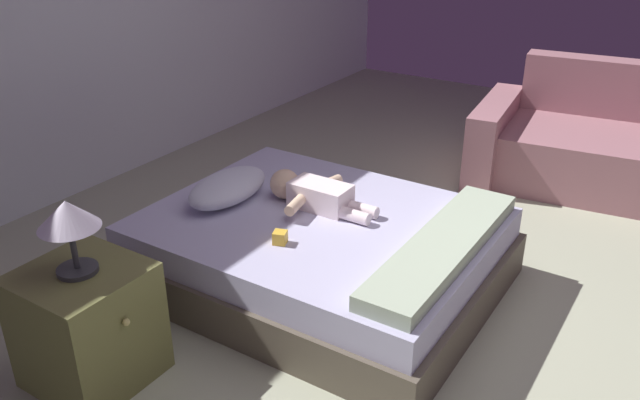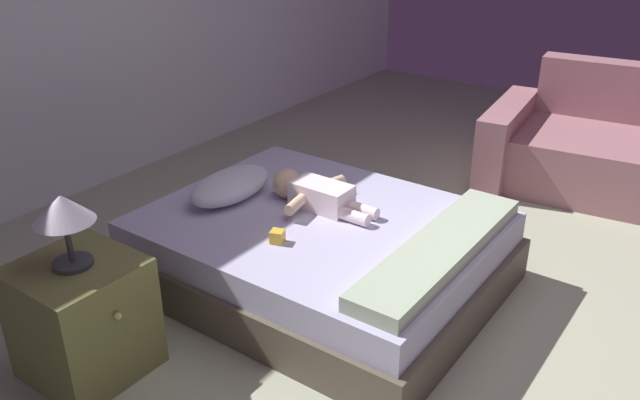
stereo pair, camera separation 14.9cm
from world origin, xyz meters
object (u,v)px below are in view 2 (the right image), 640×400
object	(u,v)px
baby	(314,193)
toothbrush	(322,182)
bed	(320,251)
couch	(639,156)
toy_block	(277,236)
lamp	(63,213)
nightstand	(83,318)
pillow	(231,185)

from	to	relation	value
baby	toothbrush	size ratio (longest dim) A/B	3.94
bed	couch	xyz separation A→B (m)	(2.16, -1.08, 0.08)
toy_block	toothbrush	bearing A→B (deg)	18.25
baby	toy_block	xyz separation A→B (m)	(-0.42, -0.09, -0.04)
bed	baby	bearing A→B (deg)	47.80
toothbrush	lamp	size ratio (longest dim) A/B	0.50
toy_block	nightstand	bearing A→B (deg)	154.42
pillow	bed	bearing A→B (deg)	-80.18
nightstand	lamp	bearing A→B (deg)	90.00
bed	pillow	bearing A→B (deg)	99.82
pillow	nightstand	size ratio (longest dim) A/B	1.02
baby	toy_block	distance (m)	0.43
nightstand	toy_block	size ratio (longest dim) A/B	6.68
toothbrush	lamp	bearing A→B (deg)	173.46
nightstand	lamp	distance (m)	0.49
toothbrush	toy_block	bearing A→B (deg)	-161.75
toothbrush	toy_block	distance (m)	0.70
bed	pillow	world-z (taller)	pillow
nightstand	toy_block	xyz separation A→B (m)	(0.82, -0.39, 0.15)
couch	nightstand	world-z (taller)	couch
bed	toothbrush	xyz separation A→B (m)	(0.35, 0.24, 0.20)
nightstand	toy_block	bearing A→B (deg)	-25.58
couch	lamp	size ratio (longest dim) A/B	6.49
baby	couch	world-z (taller)	couch
toothbrush	couch	distance (m)	2.25
baby	pillow	bearing A→B (deg)	114.91
bed	couch	size ratio (longest dim) A/B	0.86
bed	toy_block	xyz separation A→B (m)	(-0.32, 0.02, 0.22)
lamp	couch	bearing A→B (deg)	-24.27
bed	couch	bearing A→B (deg)	-26.55
bed	pillow	xyz separation A→B (m)	(-0.09, 0.52, 0.27)
bed	lamp	world-z (taller)	lamp
toothbrush	toy_block	size ratio (longest dim) A/B	2.01
baby	toy_block	bearing A→B (deg)	-167.38
baby	nightstand	distance (m)	1.29
pillow	baby	size ratio (longest dim) A/B	0.86
bed	toy_block	bearing A→B (deg)	177.04
baby	nightstand	world-z (taller)	baby
bed	toothbrush	size ratio (longest dim) A/B	11.10
couch	toy_block	size ratio (longest dim) A/B	25.96
baby	couch	size ratio (longest dim) A/B	0.30
toothbrush	nightstand	distance (m)	1.50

